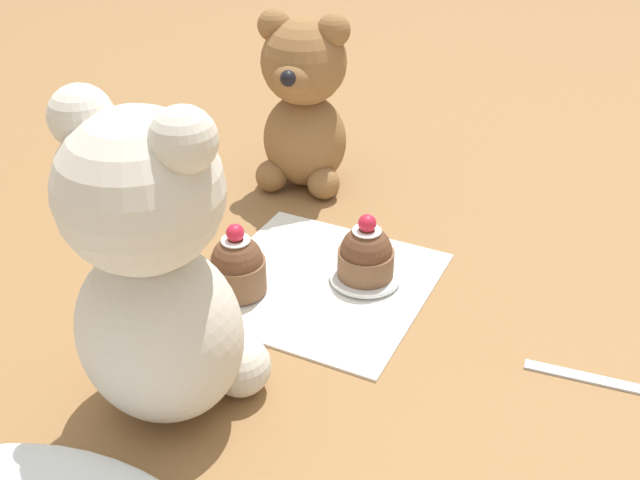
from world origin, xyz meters
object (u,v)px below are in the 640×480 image
object	(u,v)px
saucer_plate	(365,276)
teaspoon	(595,378)
teddy_bear_tan	(304,103)
cupcake_near_cream_bear	(237,266)
cupcake_near_tan_bear	(366,255)
teddy_bear_cream	(156,274)

from	to	relation	value
saucer_plate	teaspoon	bearing A→B (deg)	168.54
teaspoon	saucer_plate	bearing A→B (deg)	-17.69
teddy_bear_tan	cupcake_near_cream_bear	xyz separation A→B (m)	(-0.05, 0.25, -0.08)
teaspoon	cupcake_near_tan_bear	bearing A→B (deg)	-17.69
cupcake_near_cream_bear	cupcake_near_tan_bear	size ratio (longest dim) A/B	1.08
cupcake_near_cream_bear	teaspoon	size ratio (longest dim) A/B	0.64
teddy_bear_cream	cupcake_near_tan_bear	bearing A→B (deg)	-107.88
teddy_bear_cream	teaspoon	distance (m)	0.40
teddy_bear_tan	teaspoon	bearing A→B (deg)	-38.52
cupcake_near_cream_bear	teaspoon	bearing A→B (deg)	-175.66
teddy_bear_cream	saucer_plate	distance (m)	0.28
cupcake_near_tan_bear	teaspoon	bearing A→B (deg)	168.54
teddy_bear_tan	teaspoon	xyz separation A→B (m)	(-0.41, 0.22, -0.11)
cupcake_near_cream_bear	saucer_plate	bearing A→B (deg)	-145.15
cupcake_near_cream_bear	teddy_bear_tan	bearing A→B (deg)	-78.37
teddy_bear_cream	teddy_bear_tan	size ratio (longest dim) A/B	1.24
teddy_bear_tan	cupcake_near_cream_bear	size ratio (longest dim) A/B	2.90
cupcake_near_cream_bear	saucer_plate	world-z (taller)	cupcake_near_cream_bear
teaspoon	teddy_bear_cream	bearing A→B (deg)	23.77
teaspoon	teddy_bear_tan	bearing A→B (deg)	-35.13
teddy_bear_cream	cupcake_near_tan_bear	world-z (taller)	teddy_bear_cream
teddy_bear_cream	cupcake_near_cream_bear	bearing A→B (deg)	-78.54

